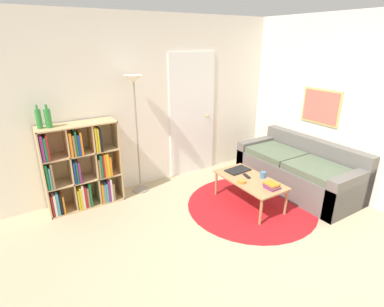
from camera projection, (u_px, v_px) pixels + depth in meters
ground_plane at (277, 266)px, 3.15m from camera, size 14.00×14.00×0.00m
wall_back at (164, 103)px, 4.74m from camera, size 7.05×0.11×2.60m
wall_right at (317, 103)px, 4.71m from camera, size 0.08×5.55×2.60m
rug at (251, 205)px, 4.30m from camera, size 1.81×1.81×0.01m
bookshelf at (81, 169)px, 4.13m from camera, size 1.01×0.34×1.20m
floor_lamp at (135, 99)px, 4.22m from camera, size 0.26×0.26×1.77m
couch at (299, 171)px, 4.73m from camera, size 0.87×1.89×0.76m
coffee_table at (250, 181)px, 4.22m from camera, size 0.54×1.03×0.40m
laptop at (238, 170)px, 4.46m from camera, size 0.37×0.24×0.02m
bowl at (242, 181)px, 4.09m from camera, size 0.11×0.11×0.04m
book_stack_on_table at (272, 186)px, 3.93m from camera, size 0.16×0.18×0.08m
cup at (263, 175)px, 4.23m from camera, size 0.08×0.08×0.09m
remote at (247, 176)px, 4.27m from camera, size 0.07×0.15×0.02m
bottle_left at (39, 119)px, 3.66m from camera, size 0.07×0.07×0.29m
bottle_middle at (48, 118)px, 3.70m from camera, size 0.08×0.08×0.29m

